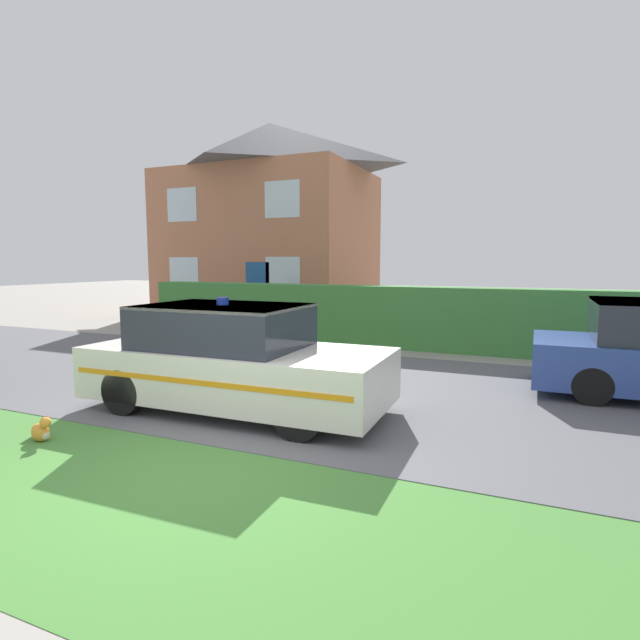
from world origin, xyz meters
The scene contains 7 objects.
ground_plane centered at (0.00, 0.00, 0.00)m, with size 80.00×80.00×0.00m, color gray.
road_strip centered at (0.00, 3.75, 0.01)m, with size 28.00×6.20×0.01m, color #5B5B60.
lawn_verge centered at (0.00, -0.74, 0.00)m, with size 28.00×2.77×0.01m, color #478438.
garden_hedge centered at (-0.77, 8.00, 0.76)m, with size 12.78×0.66×1.52m, color #3D7F38.
police_car centered at (-0.83, 1.99, 0.73)m, with size 4.34×1.87×1.60m.
cat centered at (-2.21, -0.01, 0.13)m, with size 0.36×0.22×0.32m.
house_left centered at (-7.62, 15.28, 4.05)m, with size 8.47×6.48×7.94m.
Camera 1 is at (3.08, -3.92, 2.12)m, focal length 28.00 mm.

